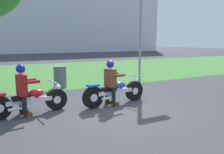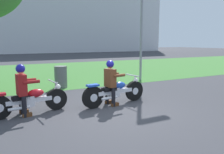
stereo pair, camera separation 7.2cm
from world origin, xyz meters
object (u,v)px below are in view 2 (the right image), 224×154
Objects in this scene: rider_lead at (111,79)px; rider_follow at (22,86)px; motorcycle_follow at (30,101)px; motorcycle_lead at (115,92)px; trash_can at (61,77)px; streetlight_pole at (144,6)px.

rider_lead is 1.02× the size of rider_follow.
motorcycle_follow is at bearing -0.85° from rider_follow.
motorcycle_lead is 3.49m from trash_can.
rider_lead is at bearing -11.96° from motorcycle_follow.
streetlight_pole is at bearing 21.58° from motorcycle_follow.
rider_lead is 1.51× the size of trash_can.
rider_follow is at bearing 179.15° from motorcycle_follow.
rider_follow is 1.49× the size of trash_can.
motorcycle_lead is 2.55m from motorcycle_follow.
rider_lead reaches higher than rider_follow.
rider_follow is (-2.54, 0.18, -0.02)m from rider_lead.
streetlight_pole reaches higher than rider_follow.
motorcycle_lead is 1.63× the size of rider_follow.
rider_lead is 3.49m from trash_can.
trash_can is at bearing 97.32° from motorcycle_lead.
rider_follow is 0.23× the size of streetlight_pole.
streetlight_pole reaches higher than trash_can.
rider_lead is at bearing -11.23° from rider_follow.
trash_can is at bearing -179.06° from streetlight_pole.
motorcycle_follow is 2.28× the size of trash_can.
rider_lead is (-0.17, -0.02, 0.42)m from motorcycle_lead.
motorcycle_lead is at bearing -10.58° from rider_follow.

